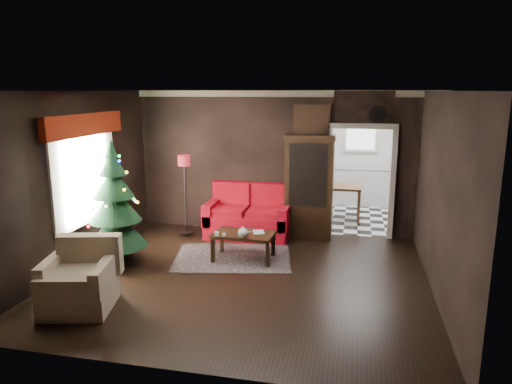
% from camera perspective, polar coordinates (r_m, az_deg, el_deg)
% --- Properties ---
extents(floor, '(5.50, 5.50, 0.00)m').
position_cam_1_polar(floor, '(7.25, -1.52, -10.42)').
color(floor, black).
rests_on(floor, ground).
extents(ceiling, '(5.50, 5.50, 0.00)m').
position_cam_1_polar(ceiling, '(6.69, -1.66, 12.29)').
color(ceiling, white).
rests_on(ceiling, ground).
extents(wall_back, '(5.50, 0.00, 5.50)m').
position_cam_1_polar(wall_back, '(9.24, 2.09, 3.59)').
color(wall_back, black).
rests_on(wall_back, ground).
extents(wall_front, '(5.50, 0.00, 5.50)m').
position_cam_1_polar(wall_front, '(4.53, -9.15, -5.93)').
color(wall_front, black).
rests_on(wall_front, ground).
extents(wall_left, '(0.00, 5.50, 5.50)m').
position_cam_1_polar(wall_left, '(7.94, -21.26, 1.30)').
color(wall_left, black).
rests_on(wall_left, ground).
extents(wall_right, '(0.00, 5.50, 5.50)m').
position_cam_1_polar(wall_right, '(6.75, 21.74, -0.58)').
color(wall_right, black).
rests_on(wall_right, ground).
extents(doorway, '(1.10, 0.10, 2.10)m').
position_cam_1_polar(doorway, '(9.17, 12.60, 1.00)').
color(doorway, beige).
rests_on(doorway, ground).
extents(left_window, '(0.05, 1.60, 1.40)m').
position_cam_1_polar(left_window, '(8.07, -20.28, 1.91)').
color(left_window, white).
rests_on(left_window, wall_left).
extents(valance, '(0.12, 2.10, 0.35)m').
position_cam_1_polar(valance, '(7.93, -20.23, 7.72)').
color(valance, maroon).
rests_on(valance, wall_left).
extents(kitchen_floor, '(3.00, 3.00, 0.00)m').
position_cam_1_polar(kitchen_floor, '(10.86, 12.31, -2.90)').
color(kitchen_floor, white).
rests_on(kitchen_floor, ground).
extents(kitchen_window, '(0.70, 0.06, 0.70)m').
position_cam_1_polar(kitchen_window, '(12.00, 12.70, 6.76)').
color(kitchen_window, white).
rests_on(kitchen_window, ground).
extents(rug, '(2.17, 1.75, 0.01)m').
position_cam_1_polar(rug, '(8.06, -2.86, -8.00)').
color(rug, '#45363F').
rests_on(rug, ground).
extents(loveseat, '(1.70, 0.90, 1.00)m').
position_cam_1_polar(loveseat, '(9.07, -0.94, -2.38)').
color(loveseat, maroon).
rests_on(loveseat, ground).
extents(curio_cabinet, '(0.90, 0.45, 1.90)m').
position_cam_1_polar(curio_cabinet, '(9.00, 6.52, 0.37)').
color(curio_cabinet, black).
rests_on(curio_cabinet, ground).
extents(floor_lamp, '(0.32, 0.32, 1.54)m').
position_cam_1_polar(floor_lamp, '(9.11, -8.66, -0.31)').
color(floor_lamp, black).
rests_on(floor_lamp, ground).
extents(christmas_tree, '(1.07, 1.07, 1.90)m').
position_cam_1_polar(christmas_tree, '(7.84, -16.92, -1.14)').
color(christmas_tree, black).
rests_on(christmas_tree, ground).
extents(armchair, '(1.06, 1.06, 0.90)m').
position_cam_1_polar(armchair, '(6.53, -20.96, -9.56)').
color(armchair, '#C1B598').
rests_on(armchair, ground).
extents(coffee_table, '(1.03, 0.65, 0.45)m').
position_cam_1_polar(coffee_table, '(7.91, -1.51, -6.61)').
color(coffee_table, black).
rests_on(coffee_table, rug).
extents(teapot, '(0.21, 0.21, 0.18)m').
position_cam_1_polar(teapot, '(7.58, -1.63, -4.97)').
color(teapot, silver).
rests_on(teapot, coffee_table).
extents(cup_a, '(0.09, 0.09, 0.07)m').
position_cam_1_polar(cup_a, '(7.71, -4.86, -5.13)').
color(cup_a, white).
rests_on(cup_a, coffee_table).
extents(cup_b, '(0.08, 0.08, 0.05)m').
position_cam_1_polar(cup_b, '(7.68, -3.97, -5.25)').
color(cup_b, white).
rests_on(cup_b, coffee_table).
extents(book, '(0.17, 0.08, 0.24)m').
position_cam_1_polar(book, '(7.81, -0.33, -4.19)').
color(book, tan).
rests_on(book, coffee_table).
extents(wall_clock, '(0.32, 0.32, 0.06)m').
position_cam_1_polar(wall_clock, '(8.96, 14.62, 9.23)').
color(wall_clock, white).
rests_on(wall_clock, wall_back).
extents(painting, '(0.62, 0.05, 0.52)m').
position_cam_1_polar(painting, '(9.01, 6.84, 8.72)').
color(painting, tan).
rests_on(painting, wall_back).
extents(kitchen_counter, '(1.80, 0.60, 0.90)m').
position_cam_1_polar(kitchen_counter, '(11.93, 12.42, 0.67)').
color(kitchen_counter, silver).
rests_on(kitchen_counter, ground).
extents(kitchen_table, '(0.70, 0.70, 0.75)m').
position_cam_1_polar(kitchen_table, '(10.48, 10.77, -1.28)').
color(kitchen_table, brown).
rests_on(kitchen_table, ground).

